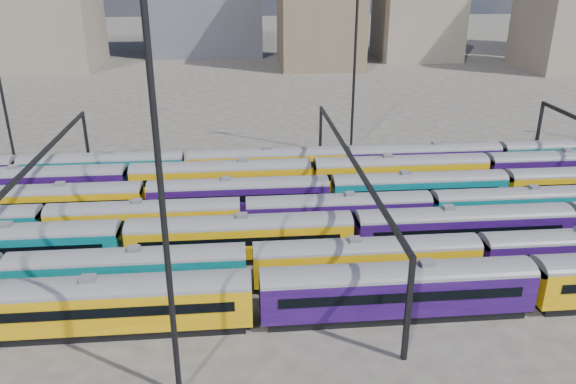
{
  "coord_description": "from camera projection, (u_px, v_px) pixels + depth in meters",
  "views": [
    {
      "loc": [
        -0.75,
        -50.41,
        25.13
      ],
      "look_at": [
        4.2,
        3.5,
        3.0
      ],
      "focal_mm": 35.0,
      "sensor_mm": 36.0,
      "label": 1
    }
  ],
  "objects": [
    {
      "name": "mast_2",
      "position": [
        161.0,
        188.0,
        30.05
      ],
      "size": [
        1.4,
        0.5,
        25.6
      ],
      "color": "black",
      "rests_on": "ground"
    },
    {
      "name": "rake_2",
      "position": [
        240.0,
        233.0,
        50.35
      ],
      "size": [
        143.97,
        3.01,
        5.06
      ],
      "color": "black",
      "rests_on": "ground"
    },
    {
      "name": "ground",
      "position": [
        249.0,
        234.0,
        56.04
      ],
      "size": [
        500.0,
        500.0,
        0.0
      ],
      "primitive_type": "plane",
      "color": "#3D3933",
      "rests_on": "ground"
    },
    {
      "name": "rake_0",
      "position": [
        256.0,
        292.0,
        41.19
      ],
      "size": [
        126.77,
        3.09,
        5.21
      ],
      "color": "black",
      "rests_on": "ground"
    },
    {
      "name": "gantry_1",
      "position": [
        31.0,
        177.0,
        51.78
      ],
      "size": [
        0.35,
        40.35,
        8.03
      ],
      "color": "black",
      "rests_on": "ground"
    },
    {
      "name": "mast_3",
      "position": [
        355.0,
        54.0,
        74.15
      ],
      "size": [
        1.4,
        0.5,
        25.6
      ],
      "color": "black",
      "rests_on": "ground"
    },
    {
      "name": "rake_4",
      "position": [
        239.0,
        192.0,
        59.62
      ],
      "size": [
        97.57,
        2.86,
        4.81
      ],
      "color": "black",
      "rests_on": "ground"
    },
    {
      "name": "rake_3",
      "position": [
        243.0,
        212.0,
        55.07
      ],
      "size": [
        113.32,
        2.77,
        4.64
      ],
      "color": "black",
      "rests_on": "ground"
    },
    {
      "name": "gantry_2",
      "position": [
        351.0,
        167.0,
        54.32
      ],
      "size": [
        0.35,
        40.35,
        8.03
      ],
      "color": "black",
      "rests_on": "ground"
    },
    {
      "name": "rake_6",
      "position": [
        267.0,
        161.0,
        69.13
      ],
      "size": [
        138.29,
        2.89,
        4.86
      ],
      "color": "black",
      "rests_on": "ground"
    },
    {
      "name": "rake_1",
      "position": [
        366.0,
        256.0,
        46.68
      ],
      "size": [
        96.72,
        2.84,
        4.76
      ],
      "color": "black",
      "rests_on": "ground"
    },
    {
      "name": "rake_5",
      "position": [
        312.0,
        172.0,
        64.88
      ],
      "size": [
        124.79,
        3.04,
        5.13
      ],
      "color": "black",
      "rests_on": "ground"
    }
  ]
}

